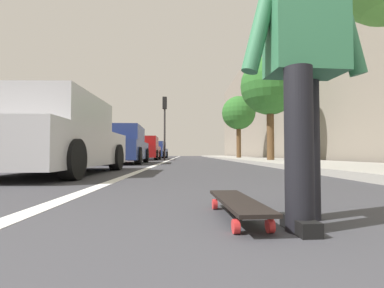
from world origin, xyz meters
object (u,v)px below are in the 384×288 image
Objects in this scene: skateboard at (238,203)px; traffic_light at (165,116)px; parked_car_near at (53,137)px; street_tree_mid at (270,86)px; parked_car_end at (155,150)px; skater_person at (304,54)px; parked_car_mid at (122,146)px; parked_car_far at (145,149)px; street_tree_far at (239,113)px.

traffic_light reaches higher than skateboard.
parked_car_near is 0.88× the size of street_tree_mid.
parked_car_near is 19.45m from parked_car_end.
skater_person is at bearing -171.70° from parked_car_end.
skateboard is 11.24m from street_tree_mid.
parked_car_mid is 1.03× the size of parked_car_far.
parked_car_mid is 13.63m from parked_car_end.
street_tree_mid reaches higher than parked_car_mid.
street_tree_mid reaches higher than traffic_light.
parked_car_near is at bearing -179.50° from parked_car_far.
traffic_light is at bearing -62.29° from parked_car_far.
parked_car_end is 0.91× the size of street_tree_mid.
street_tree_mid is (-5.99, -6.26, 2.60)m from parked_car_far.
parked_car_end is at bearing 7.51° from skateboard.
skateboard is 0.19× the size of parked_car_mid.
parked_car_mid reaches higher than parked_car_end.
parked_car_mid is 10.39m from street_tree_far.
parked_car_end is at bearing 0.65° from parked_car_near.
parked_car_mid is at bearing 18.46° from skater_person.
street_tree_mid is at bearing -180.00° from street_tree_far.
traffic_light is at bearing 37.31° from street_tree_mid.
skater_person is 4.97m from parked_car_near.
skater_person reaches higher than parked_car_far.
street_tree_far is (17.46, -3.32, 3.09)m from skateboard.
parked_car_far is 0.98× the size of street_tree_far.
parked_car_far is at bearing 10.26° from skateboard.
street_tree_far reaches higher than parked_car_end.
street_tree_mid is 1.05× the size of street_tree_far.
street_tree_far is at bearing -37.86° from parked_car_mid.
street_tree_mid is at bearing -153.69° from parked_car_end.
parked_car_far is (6.74, 0.07, -0.00)m from parked_car_mid.
street_tree_far reaches higher than traffic_light.
street_tree_mid is at bearing -133.76° from parked_car_far.
parked_car_end is 14.60m from street_tree_mid.
skater_person is 0.36× the size of street_tree_mid.
skater_person is 0.38× the size of street_tree_far.
street_tree_mid is at bearing -15.97° from skater_person.
street_tree_mid reaches higher than parked_car_far.
traffic_light reaches higher than skater_person.
skateboard is at bearing -169.74° from parked_car_far.
skater_person is at bearing -168.66° from parked_car_far.
parked_car_far is 0.93× the size of street_tree_mid.
parked_car_end is at bearing 26.31° from street_tree_mid.
skateboard is at bearing -174.14° from traffic_light.
parked_car_near is 0.97× the size of traffic_light.
street_tree_far is at bearing -24.04° from parked_car_near.
parked_car_far is 6.89m from parked_car_end.
skater_person is 10.17m from parked_car_mid.
parked_car_near is 0.96× the size of parked_car_end.
street_tree_mid reaches higher than parked_car_end.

